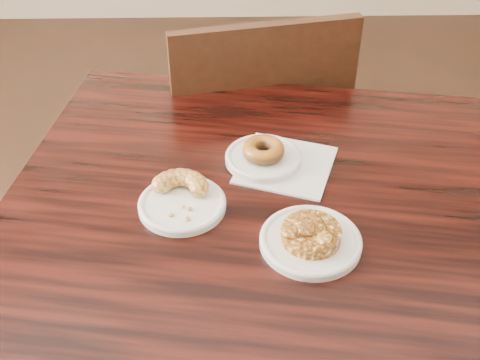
{
  "coord_description": "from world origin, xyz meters",
  "views": [
    {
      "loc": [
        -0.17,
        -0.87,
        1.47
      ],
      "look_at": [
        -0.15,
        -0.04,
        0.8
      ],
      "focal_mm": 45.0,
      "sensor_mm": 36.0,
      "label": 1
    }
  ],
  "objects_px": {
    "apple_fritter": "(311,232)",
    "cruller_fragment": "(181,195)",
    "chair_far": "(245,138)",
    "cafe_table": "(253,341)",
    "glazed_donut": "(263,150)"
  },
  "relations": [
    {
      "from": "glazed_donut",
      "to": "chair_far",
      "type": "bearing_deg",
      "value": 92.22
    },
    {
      "from": "cruller_fragment",
      "to": "chair_far",
      "type": "bearing_deg",
      "value": 78.45
    },
    {
      "from": "chair_far",
      "to": "cruller_fragment",
      "type": "height_order",
      "value": "chair_far"
    },
    {
      "from": "cafe_table",
      "to": "apple_fritter",
      "type": "height_order",
      "value": "apple_fritter"
    },
    {
      "from": "cafe_table",
      "to": "apple_fritter",
      "type": "relative_size",
      "value": 6.87
    },
    {
      "from": "cruller_fragment",
      "to": "apple_fritter",
      "type": "bearing_deg",
      "value": -24.02
    },
    {
      "from": "cafe_table",
      "to": "glazed_donut",
      "type": "distance_m",
      "value": 0.43
    },
    {
      "from": "cafe_table",
      "to": "cruller_fragment",
      "type": "relative_size",
      "value": 7.7
    },
    {
      "from": "apple_fritter",
      "to": "cruller_fragment",
      "type": "bearing_deg",
      "value": 155.98
    },
    {
      "from": "cafe_table",
      "to": "cruller_fragment",
      "type": "xyz_separation_m",
      "value": [
        -0.13,
        0.02,
        0.4
      ]
    },
    {
      "from": "chair_far",
      "to": "apple_fritter",
      "type": "distance_m",
      "value": 0.82
    },
    {
      "from": "cafe_table",
      "to": "cruller_fragment",
      "type": "distance_m",
      "value": 0.43
    },
    {
      "from": "cafe_table",
      "to": "glazed_donut",
      "type": "bearing_deg",
      "value": 91.3
    },
    {
      "from": "apple_fritter",
      "to": "cruller_fragment",
      "type": "height_order",
      "value": "same"
    },
    {
      "from": "chair_far",
      "to": "glazed_donut",
      "type": "relative_size",
      "value": 10.85
    }
  ]
}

